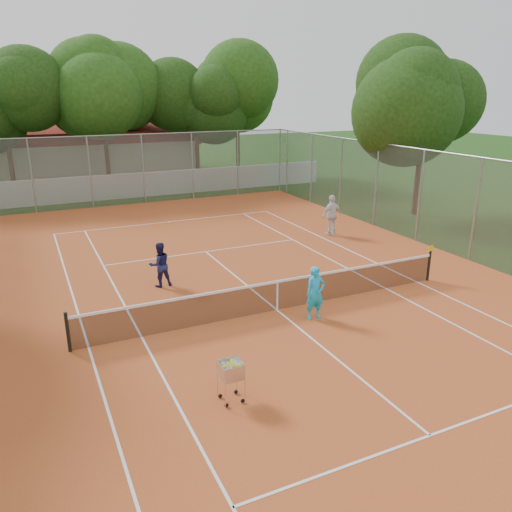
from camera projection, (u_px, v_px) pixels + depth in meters
name	position (u px, v px, depth m)	size (l,w,h in m)	color
ground	(277.00, 311.00, 15.10)	(120.00, 120.00, 0.00)	#16370F
court_pad	(277.00, 310.00, 15.09)	(18.00, 34.00, 0.02)	#B85223
court_lines	(277.00, 310.00, 15.09)	(10.98, 23.78, 0.01)	white
tennis_net	(277.00, 295.00, 14.94)	(11.88, 0.10, 0.98)	black
perimeter_fence	(278.00, 248.00, 14.47)	(18.00, 34.00, 4.00)	slate
boundary_wall	(137.00, 185.00, 31.20)	(26.00, 0.30, 1.50)	silver
clubhouse	(82.00, 147.00, 38.53)	(16.40, 9.00, 4.40)	beige
tropical_trees	(122.00, 113.00, 32.44)	(29.00, 19.00, 10.00)	black
player_near	(315.00, 293.00, 14.32)	(0.58, 0.38, 1.58)	#1BAEE7
player_far_left	(160.00, 265.00, 16.74)	(0.75, 0.58, 1.54)	navy
player_far_right	(332.00, 215.00, 22.75)	(1.09, 0.45, 1.86)	silver
ball_hopper	(231.00, 380.00, 10.52)	(0.48, 0.48, 1.01)	silver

